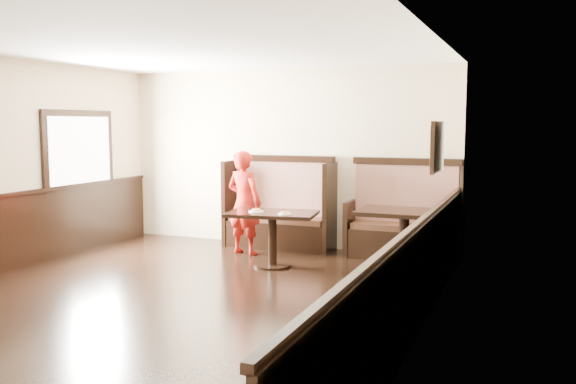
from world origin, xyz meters
The scene contains 9 objects.
ground centered at (0.00, 0.00, 0.00)m, with size 7.00×7.00×0.00m, color black.
room_shell centered at (-0.30, 0.28, 0.67)m, with size 7.00×7.00×7.00m.
booth_main centered at (0.00, 3.30, 0.53)m, with size 1.75×0.72×1.45m.
booth_neighbor centered at (1.95, 3.29, 0.48)m, with size 1.65×0.72×1.45m.
table_main centered at (0.41, 2.05, 0.58)m, with size 1.28×0.91×0.76m.
table_neighbor centered at (2.15, 2.33, 0.62)m, with size 1.22×0.81×0.83m.
child centered at (-0.31, 2.65, 0.78)m, with size 0.57×0.37×1.55m, color #A81A12.
pizza_plate_left centered at (0.20, 1.97, 0.77)m, with size 0.21×0.21×0.04m.
pizza_plate_right centered at (0.64, 1.92, 0.77)m, with size 0.18×0.18×0.03m.
Camera 1 is at (3.68, -5.45, 1.95)m, focal length 38.00 mm.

